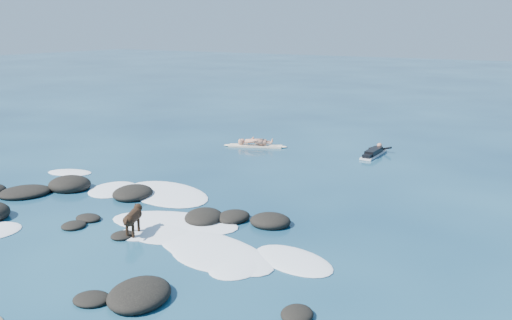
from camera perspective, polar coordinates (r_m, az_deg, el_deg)
The scene contains 6 objects.
ground at distance 17.52m, azimuth -11.19°, elevation -4.86°, with size 160.00×160.00×0.00m, color #0A2642.
reef_rocks at distance 17.61m, azimuth -17.77°, elevation -4.78°, with size 13.48×7.14×0.62m.
breaking_foam at distance 16.51m, azimuth -12.31°, elevation -6.04°, with size 13.85×8.16×0.12m.
standing_surfer_rig at distance 25.64m, azimuth -0.07°, elevation 2.73°, with size 2.75×1.41×1.65m.
paddling_surfer_rig at distance 24.56m, azimuth 11.71°, elevation 0.75°, with size 1.06×2.35×0.41m.
dog at distance 15.31m, azimuth -12.18°, elevation -5.57°, with size 0.64×1.16×0.78m.
Camera 1 is at (11.43, -12.12, 5.44)m, focal length 40.00 mm.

